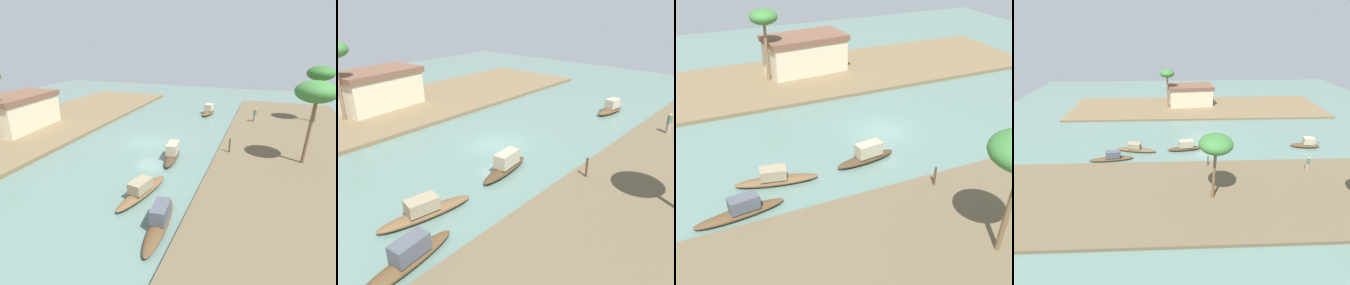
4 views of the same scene
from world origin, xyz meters
The scene contains 12 objects.
river_water centered at (0.00, 0.00, 0.00)m, with size 72.37×72.37×0.00m, color slate.
riverbank_left centered at (0.00, -13.29, 0.16)m, with size 45.79×12.60×0.33m, color brown.
riverbank_right centered at (0.00, 13.29, 0.16)m, with size 45.79×12.60×0.33m, color brown.
sampan_midstream centered at (13.03, -3.28, 0.49)m, with size 3.83×1.55×1.37m.
sampan_with_red_awning centered at (-9.37, -3.63, 0.42)m, with size 5.26×1.91×1.17m.
sampan_near_left_bank centered at (-3.02, -3.56, 0.53)m, with size 4.49×1.46×1.40m.
sampan_upstream_small centered at (-11.94, -5.87, 0.43)m, with size 5.25×1.52×1.25m.
person_on_near_bank centered at (10.16, -9.47, 1.00)m, with size 0.50×0.50×1.66m.
mooring_post centered at (-0.66, -8.00, 0.95)m, with size 0.14×0.14×1.26m, color #4C3823.
palm_tree_left_near centered at (-0.94, -13.90, 5.91)m, with size 2.97×2.97×6.48m.
palm_tree_left_far centered at (12.78, -16.08, 5.88)m, with size 3.03×3.03×6.48m.
riverside_building centered at (-1.12, 14.76, 2.21)m, with size 8.60×5.27×3.71m.
Camera 1 is at (-23.58, -10.51, 9.50)m, focal length 29.63 mm.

